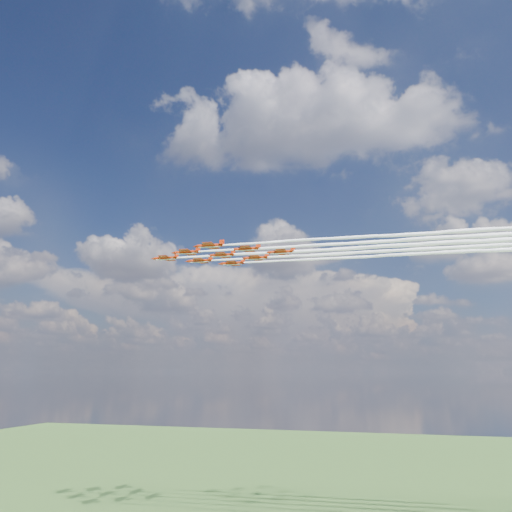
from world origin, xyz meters
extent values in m
cylinder|color=red|center=(-24.55, -1.38, 89.82)|extent=(7.77, 1.45, 1.06)
cone|color=red|center=(-29.37, -1.62, 89.82)|extent=(1.98, 1.16, 1.06)
cone|color=red|center=(-20.02, -1.15, 89.82)|extent=(1.50, 1.04, 0.97)
ellipsoid|color=black|center=(-26.48, -1.48, 90.26)|extent=(2.05, 0.98, 0.69)
cube|color=red|center=(-24.07, -1.35, 89.78)|extent=(3.54, 9.03, 0.14)
cube|color=red|center=(-20.69, -1.18, 89.82)|extent=(1.53, 3.54, 0.12)
cube|color=red|center=(-20.50, -1.17, 90.69)|extent=(1.55, 0.21, 1.74)
cube|color=silver|center=(-24.55, -1.38, 89.34)|extent=(7.28, 1.24, 0.12)
cylinder|color=red|center=(-13.84, -7.62, 89.82)|extent=(7.77, 1.45, 1.06)
cone|color=red|center=(-18.66, -7.86, 89.82)|extent=(1.98, 1.16, 1.06)
cone|color=red|center=(-9.31, -7.39, 89.82)|extent=(1.50, 1.04, 0.97)
ellipsoid|color=black|center=(-15.77, -7.72, 90.26)|extent=(2.05, 0.98, 0.69)
cube|color=red|center=(-13.36, -7.59, 89.78)|extent=(3.54, 9.03, 0.14)
cube|color=red|center=(-9.99, -7.42, 89.82)|extent=(1.53, 3.54, 0.12)
cube|color=red|center=(-9.79, -7.41, 90.69)|extent=(1.55, 0.21, 1.74)
cube|color=silver|center=(-13.84, -7.62, 89.34)|extent=(7.28, 1.24, 0.12)
cylinder|color=red|center=(-14.53, 5.92, 89.82)|extent=(7.77, 1.45, 1.06)
cone|color=red|center=(-19.35, 5.67, 89.82)|extent=(1.98, 1.16, 1.06)
cone|color=red|center=(-10.00, 6.15, 89.82)|extent=(1.50, 1.04, 0.97)
ellipsoid|color=black|center=(-16.46, 5.82, 90.26)|extent=(2.05, 0.98, 0.69)
cube|color=red|center=(-14.05, 5.94, 89.78)|extent=(3.54, 9.03, 0.14)
cube|color=red|center=(-10.67, 6.11, 89.82)|extent=(1.53, 3.54, 0.12)
cube|color=red|center=(-10.48, 6.12, 90.69)|extent=(1.55, 0.21, 1.74)
cube|color=silver|center=(-14.53, 5.92, 89.34)|extent=(7.28, 1.24, 0.12)
cylinder|color=red|center=(-3.13, -13.86, 89.82)|extent=(7.77, 1.45, 1.06)
cone|color=red|center=(-7.95, -14.10, 89.82)|extent=(1.98, 1.16, 1.06)
cone|color=red|center=(1.40, -13.63, 89.82)|extent=(1.50, 1.04, 0.97)
ellipsoid|color=black|center=(-5.06, -13.96, 90.26)|extent=(2.05, 0.98, 0.69)
cube|color=red|center=(-2.65, -13.83, 89.78)|extent=(3.54, 9.03, 0.14)
cube|color=red|center=(0.72, -13.66, 89.82)|extent=(1.53, 3.54, 0.12)
cube|color=red|center=(0.92, -13.65, 90.69)|extent=(1.55, 0.21, 1.74)
cube|color=silver|center=(-3.13, -13.86, 89.34)|extent=(7.28, 1.24, 0.12)
cylinder|color=red|center=(-3.82, -0.32, 89.82)|extent=(7.77, 1.45, 1.06)
cone|color=red|center=(-8.64, -0.57, 89.82)|extent=(1.98, 1.16, 1.06)
cone|color=red|center=(0.71, -0.09, 89.82)|extent=(1.50, 1.04, 0.97)
ellipsoid|color=black|center=(-5.75, -0.42, 90.26)|extent=(2.05, 0.98, 0.69)
cube|color=red|center=(-3.34, -0.30, 89.78)|extent=(3.54, 9.03, 0.14)
cube|color=red|center=(0.03, -0.13, 89.82)|extent=(1.53, 3.54, 0.12)
cube|color=red|center=(0.23, -0.12, 90.69)|extent=(1.55, 0.21, 1.74)
cube|color=silver|center=(-3.82, -0.32, 89.34)|extent=(7.28, 1.24, 0.12)
cylinder|color=red|center=(-4.51, 13.21, 89.82)|extent=(7.77, 1.45, 1.06)
cone|color=red|center=(-9.33, 12.96, 89.82)|extent=(1.98, 1.16, 1.06)
cone|color=red|center=(0.02, 13.44, 89.82)|extent=(1.50, 1.04, 0.97)
ellipsoid|color=black|center=(-6.44, 13.11, 90.26)|extent=(2.05, 0.98, 0.69)
cube|color=red|center=(-4.03, 13.23, 89.78)|extent=(3.54, 9.03, 0.14)
cube|color=red|center=(-0.65, 13.41, 89.82)|extent=(1.53, 3.54, 0.12)
cube|color=red|center=(-0.46, 13.42, 90.69)|extent=(1.55, 0.21, 1.74)
cube|color=silver|center=(-4.51, 13.21, 89.34)|extent=(7.28, 1.24, 0.12)
cylinder|color=red|center=(6.89, -6.56, 89.82)|extent=(7.77, 1.45, 1.06)
cone|color=red|center=(2.07, -6.81, 89.82)|extent=(1.98, 1.16, 1.06)
cone|color=red|center=(11.42, -6.33, 89.82)|extent=(1.50, 1.04, 0.97)
ellipsoid|color=black|center=(4.96, -6.66, 90.26)|extent=(2.05, 0.98, 0.69)
cube|color=red|center=(7.37, -6.54, 89.78)|extent=(3.54, 9.03, 0.14)
cube|color=red|center=(10.74, -6.37, 89.82)|extent=(1.53, 3.54, 0.12)
cube|color=red|center=(10.94, -6.36, 90.69)|extent=(1.55, 0.21, 1.74)
cube|color=silver|center=(6.89, -6.56, 89.34)|extent=(7.28, 1.24, 0.12)
cylinder|color=red|center=(6.20, 6.97, 89.82)|extent=(7.77, 1.45, 1.06)
cone|color=red|center=(1.38, 6.73, 89.82)|extent=(1.98, 1.16, 1.06)
cone|color=red|center=(10.73, 7.20, 89.82)|extent=(1.50, 1.04, 0.97)
ellipsoid|color=black|center=(4.27, 6.87, 90.26)|extent=(2.05, 0.98, 0.69)
cube|color=red|center=(6.68, 7.00, 89.78)|extent=(3.54, 9.03, 0.14)
cube|color=red|center=(10.06, 7.17, 89.82)|extent=(1.53, 3.54, 0.12)
cube|color=red|center=(10.25, 7.18, 90.69)|extent=(1.55, 0.21, 1.74)
cube|color=silver|center=(6.20, 6.97, 89.34)|extent=(7.28, 1.24, 0.12)
cylinder|color=red|center=(16.91, 0.73, 89.82)|extent=(7.77, 1.45, 1.06)
cone|color=red|center=(12.09, 0.49, 89.82)|extent=(1.98, 1.16, 1.06)
cone|color=red|center=(21.44, 0.96, 89.82)|extent=(1.50, 1.04, 0.97)
ellipsoid|color=black|center=(14.98, 0.63, 90.26)|extent=(2.05, 0.98, 0.69)
cube|color=red|center=(17.39, 0.76, 89.78)|extent=(3.54, 9.03, 0.14)
cube|color=red|center=(20.76, 0.93, 89.82)|extent=(1.53, 3.54, 0.12)
cube|color=red|center=(20.96, 0.94, 90.69)|extent=(1.55, 0.21, 1.74)
cube|color=silver|center=(16.91, 0.73, 89.34)|extent=(7.28, 1.24, 0.12)
camera|label=1|loc=(53.06, -158.26, 50.39)|focal=35.00mm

